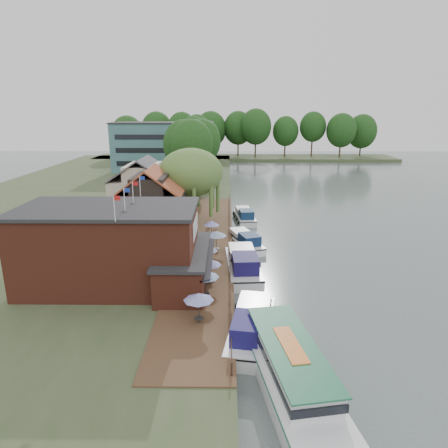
{
  "coord_description": "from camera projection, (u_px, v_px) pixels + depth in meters",
  "views": [
    {
      "loc": [
        -5.55,
        -34.26,
        16.3
      ],
      "look_at": [
        -6.0,
        12.0,
        3.0
      ],
      "focal_mm": 32.0,
      "sensor_mm": 36.0,
      "label": 1
    }
  ],
  "objects": [
    {
      "name": "cottage_c",
      "position": [
        178.0,
        177.0,
        67.78
      ],
      "size": [
        7.6,
        7.6,
        8.5
      ],
      "primitive_type": null,
      "color": "black",
      "rests_on": "land_bank"
    },
    {
      "name": "bank_tree_4",
      "position": [
        207.0,
        142.0,
        117.29
      ],
      "size": [
        7.37,
        7.37,
        12.5
      ],
      "primitive_type": null,
      "color": "#143811",
      "rests_on": "land_bank"
    },
    {
      "name": "willow",
      "position": [
        191.0,
        187.0,
        54.02
      ],
      "size": [
        8.6,
        8.6,
        10.43
      ],
      "primitive_type": null,
      "color": "#476B2D",
      "rests_on": "land_bank"
    },
    {
      "name": "umbrella_2",
      "position": [
        210.0,
        271.0,
        35.87
      ],
      "size": [
        2.14,
        2.14,
        2.38
      ],
      "primitive_type": null,
      "color": "navy",
      "rests_on": "quay_deck"
    },
    {
      "name": "swan",
      "position": [
        264.0,
        346.0,
        28.21
      ],
      "size": [
        0.44,
        0.44,
        0.44
      ],
      "primitive_type": "sphere",
      "color": "white",
      "rests_on": "ground"
    },
    {
      "name": "tour_boat",
      "position": [
        293.0,
        371.0,
        23.48
      ],
      "size": [
        5.93,
        13.79,
        2.91
      ],
      "primitive_type": null,
      "rotation": [
        0.0,
        0.0,
        0.17
      ],
      "color": "silver",
      "rests_on": "ground"
    },
    {
      "name": "cruiser_2",
      "position": [
        244.0,
        239.0,
        48.74
      ],
      "size": [
        5.68,
        9.47,
        2.15
      ],
      "primitive_type": null,
      "rotation": [
        0.0,
        0.0,
        0.33
      ],
      "color": "white",
      "rests_on": "ground"
    },
    {
      "name": "umbrella_4",
      "position": [
        203.0,
        250.0,
        41.39
      ],
      "size": [
        2.11,
        2.11,
        2.38
      ],
      "primitive_type": null,
      "color": "navy",
      "rests_on": "quay_deck"
    },
    {
      "name": "bank_tree_3",
      "position": [
        194.0,
        141.0,
        110.31
      ],
      "size": [
        8.33,
        8.33,
        13.7
      ],
      "primitive_type": null,
      "color": "#143811",
      "rests_on": "land_bank"
    },
    {
      "name": "cruiser_1",
      "position": [
        243.0,
        261.0,
        40.89
      ],
      "size": [
        4.19,
        11.06,
        2.67
      ],
      "primitive_type": null,
      "rotation": [
        0.0,
        0.0,
        0.06
      ],
      "color": "silver",
      "rests_on": "ground"
    },
    {
      "name": "quay_deck",
      "position": [
        207.0,
        245.0,
        46.78
      ],
      "size": [
        6.0,
        50.0,
        0.1
      ],
      "primitive_type": "cube",
      "color": "#47301E",
      "rests_on": "land_bank"
    },
    {
      "name": "cruiser_0",
      "position": [
        252.0,
        322.0,
        29.38
      ],
      "size": [
        4.95,
        10.77,
        2.53
      ],
      "primitive_type": null,
      "rotation": [
        0.0,
        0.0,
        -0.16
      ],
      "color": "white",
      "rests_on": "ground"
    },
    {
      "name": "pub",
      "position": [
        132.0,
        246.0,
        35.27
      ],
      "size": [
        20.0,
        11.0,
        7.3
      ],
      "primitive_type": null,
      "color": "maroon",
      "rests_on": "land_bank"
    },
    {
      "name": "umbrella_0",
      "position": [
        199.0,
        308.0,
        29.26
      ],
      "size": [
        2.25,
        2.25,
        2.38
      ],
      "primitive_type": null,
      "color": "#1B2097",
      "rests_on": "quay_deck"
    },
    {
      "name": "bank_tree_0",
      "position": [
        192.0,
        156.0,
        75.83
      ],
      "size": [
        8.01,
        8.01,
        13.7
      ],
      "primitive_type": null,
      "color": "#143811",
      "rests_on": "land_bank"
    },
    {
      "name": "cruiser_3",
      "position": [
        244.0,
        214.0,
        60.24
      ],
      "size": [
        3.94,
        9.18,
        2.12
      ],
      "primitive_type": null,
      "rotation": [
        0.0,
        0.0,
        0.12
      ],
      "color": "silver",
      "rests_on": "ground"
    },
    {
      "name": "bank_tree_1",
      "position": [
        185.0,
        152.0,
        83.28
      ],
      "size": [
        8.93,
        8.93,
        13.44
      ],
      "primitive_type": null,
      "color": "#143811",
      "rests_on": "land_bank"
    },
    {
      "name": "cottage_b",
      "position": [
        144.0,
        187.0,
        59.16
      ],
      "size": [
        9.6,
        8.6,
        8.5
      ],
      "primitive_type": null,
      "color": "beige",
      "rests_on": "land_bank"
    },
    {
      "name": "umbrella_6",
      "position": [
        212.0,
        230.0,
        48.11
      ],
      "size": [
        1.95,
        1.95,
        2.38
      ],
      "primitive_type": null,
      "color": "#1F1B99",
      "rests_on": "quay_deck"
    },
    {
      "name": "cottage_a",
      "position": [
        152.0,
        202.0,
        49.53
      ],
      "size": [
        8.6,
        7.6,
        8.5
      ],
      "primitive_type": null,
      "color": "black",
      "rests_on": "land_bank"
    },
    {
      "name": "umbrella_1",
      "position": [
        205.0,
        284.0,
        33.26
      ],
      "size": [
        2.37,
        2.37,
        2.38
      ],
      "primitive_type": null,
      "color": "#19488D",
      "rests_on": "quay_deck"
    },
    {
      "name": "land_bank",
      "position": [
        91.0,
        202.0,
        71.16
      ],
      "size": [
        50.0,
        140.0,
        1.0
      ],
      "primitive_type": "cube",
      "color": "#384728",
      "rests_on": "ground"
    },
    {
      "name": "hotel_block",
      "position": [
        164.0,
        146.0,
        102.88
      ],
      "size": [
        25.4,
        12.4,
        12.3
      ],
      "primitive_type": null,
      "color": "#38666B",
      "rests_on": "land_bank"
    },
    {
      "name": "umbrella_5",
      "position": [
        216.0,
        241.0,
        44.08
      ],
      "size": [
        2.31,
        2.31,
        2.38
      ],
      "primitive_type": null,
      "color": "navy",
      "rests_on": "quay_deck"
    },
    {
      "name": "quay_rail",
      "position": [
        230.0,
        240.0,
        47.11
      ],
      "size": [
        0.2,
        49.0,
        1.0
      ],
      "primitive_type": null,
      "color": "black",
      "rests_on": "land_bank"
    },
    {
      "name": "bank_tree_2",
      "position": [
        201.0,
        149.0,
        89.92
      ],
      "size": [
        8.72,
        8.72,
        13.45
      ],
      "primitive_type": null,
      "color": "#143811",
      "rests_on": "land_bank"
    },
    {
      "name": "bank_tree_5",
      "position": [
        197.0,
        137.0,
        125.54
      ],
      "size": [
        8.34,
        8.34,
        13.97
      ],
      "primitive_type": null,
      "color": "#143811",
      "rests_on": "land_bank"
    },
    {
      "name": "umbrella_3",
      "position": [
        207.0,
        257.0,
        39.38
      ],
      "size": [
        2.02,
        2.02,
        2.38
      ],
      "primitive_type": null,
      "color": "navy",
      "rests_on": "quay_deck"
    },
    {
      "name": "ground",
      "position": [
        287.0,
        290.0,
        37.38
      ],
      "size": [
        260.0,
        260.0,
        0.0
      ],
      "primitive_type": "plane",
      "color": "#4B5756",
      "rests_on": "ground"
    }
  ]
}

